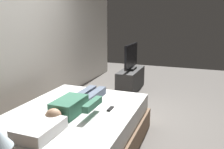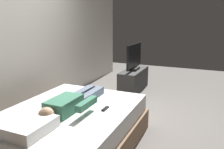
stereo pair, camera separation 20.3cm
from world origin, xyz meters
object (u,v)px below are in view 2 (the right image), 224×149
bed (70,129)px  tv (134,58)px  pillow (31,127)px  tv_stand (134,80)px  remote (105,109)px  person (71,103)px

bed → tv: tv is taller
bed → pillow: (-0.66, 0.00, 0.34)m
tv_stand → remote: bearing=-169.7°
tv → tv_stand: bearing=0.0°
tv_stand → pillow: bearing=-179.4°
bed → remote: size_ratio=13.13×
person → tv: (2.66, 0.05, 0.16)m
tv_stand → tv: size_ratio=1.25×
remote → tv_stand: 2.57m
bed → tv_stand: 2.69m
bed → remote: (0.18, -0.42, 0.29)m
person → tv_stand: person is taller
pillow → remote: size_ratio=3.20×
bed → person: bearing=-22.9°
bed → pillow: bearing=180.0°
bed → tv: 2.74m
pillow → tv_stand: pillow is taller
person → remote: size_ratio=8.40×
person → bed: bearing=157.1°
person → tv_stand: size_ratio=1.15×
remote → bed: bearing=113.3°
person → tv_stand: 2.68m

